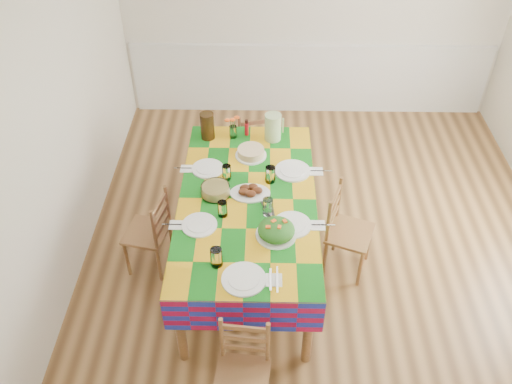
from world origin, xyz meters
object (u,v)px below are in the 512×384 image
at_px(green_pitcher, 273,127).
at_px(chair_left, 151,233).
at_px(tea_pitcher, 207,126).
at_px(dining_table, 248,207).
at_px(chair_near, 243,373).
at_px(chair_right, 345,232).
at_px(meat_platter, 250,191).
at_px(chair_far, 252,144).

height_order(green_pitcher, chair_left, green_pitcher).
xyz_separation_m(green_pitcher, tea_pitcher, (-0.62, 0.01, -0.00)).
height_order(dining_table, green_pitcher, green_pitcher).
bearing_deg(chair_near, chair_left, 128.44).
distance_m(tea_pitcher, chair_near, 2.33).
xyz_separation_m(chair_left, chair_right, (1.72, 0.02, 0.02)).
distance_m(tea_pitcher, chair_right, 1.62).
bearing_deg(meat_platter, chair_right, -3.07).
distance_m(chair_far, chair_right, 1.59).
bearing_deg(tea_pitcher, chair_near, -79.67).
bearing_deg(green_pitcher, chair_right, -52.73).
bearing_deg(chair_near, tea_pitcher, 106.04).
xyz_separation_m(tea_pitcher, chair_near, (0.41, -2.23, -0.55)).
distance_m(dining_table, chair_right, 0.91).
bearing_deg(meat_platter, tea_pitcher, 117.40).
relative_size(tea_pitcher, chair_left, 0.31).
height_order(tea_pitcher, chair_left, tea_pitcher).
bearing_deg(dining_table, chair_right, 0.97).
relative_size(chair_near, chair_left, 0.99).
bearing_deg(meat_platter, green_pitcher, 76.40).
bearing_deg(tea_pitcher, dining_table, -65.30).
height_order(chair_near, chair_left, chair_left).
height_order(dining_table, meat_platter, meat_platter).
relative_size(dining_table, chair_near, 2.54).
bearing_deg(chair_left, tea_pitcher, 164.62).
bearing_deg(green_pitcher, dining_table, -103.96).
distance_m(green_pitcher, chair_far, 0.76).
distance_m(dining_table, meat_platter, 0.14).
bearing_deg(chair_right, meat_platter, 107.65).
bearing_deg(chair_far, chair_left, 43.54).
bearing_deg(dining_table, meat_platter, 71.32).
height_order(tea_pitcher, chair_right, tea_pitcher).
relative_size(green_pitcher, chair_near, 0.32).
xyz_separation_m(dining_table, chair_right, (0.86, 0.01, -0.30)).
distance_m(dining_table, green_pitcher, 0.92).
height_order(green_pitcher, chair_right, green_pitcher).
relative_size(dining_table, chair_left, 2.52).
xyz_separation_m(chair_near, chair_right, (0.86, 1.37, 0.02)).
bearing_deg(tea_pitcher, green_pitcher, -1.02).
bearing_deg(tea_pitcher, chair_far, 49.38).
relative_size(chair_near, chair_right, 0.94).
bearing_deg(tea_pitcher, chair_left, -117.44).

